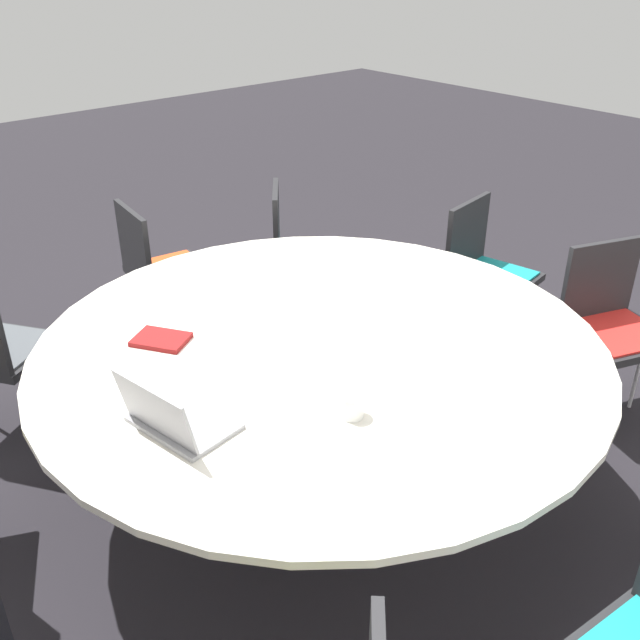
# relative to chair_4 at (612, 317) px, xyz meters

# --- Properties ---
(ground_plane) EXTENTS (16.00, 16.00, 0.00)m
(ground_plane) POSITION_rel_chair_4_xyz_m (1.47, -0.48, -0.53)
(ground_plane) COLOR black
(conference_table) EXTENTS (2.26, 2.26, 0.75)m
(conference_table) POSITION_rel_chair_4_xyz_m (1.47, -0.48, 0.13)
(conference_table) COLOR #333333
(conference_table) RESTS_ON ground_plane
(chair_4) EXTENTS (0.56, 0.55, 0.88)m
(chair_4) POSITION_rel_chair_4_xyz_m (0.00, 0.00, 0.00)
(chair_4) COLOR #262628
(chair_4) RESTS_ON ground_plane
(chair_5) EXTENTS (0.50, 0.49, 0.88)m
(chair_5) POSITION_rel_chair_4_xyz_m (-0.04, -0.80, 0.00)
(chair_5) COLOR #262628
(chair_5) RESTS_ON ground_plane
(chair_6) EXTENTS (0.60, 0.61, 0.88)m
(chair_6) POSITION_rel_chair_4_xyz_m (0.56, -1.73, 0.00)
(chair_6) COLOR #262628
(chair_6) RESTS_ON ground_plane
(chair_7) EXTENTS (0.47, 0.49, 0.88)m
(chair_7) POSITION_rel_chair_4_xyz_m (1.34, -2.02, 0.00)
(chair_7) COLOR #262628
(chair_7) RESTS_ON ground_plane
(laptop) EXTENTS (0.30, 0.38, 0.21)m
(laptop) POSITION_rel_chair_4_xyz_m (2.21, -0.36, 0.27)
(laptop) COLOR #99999E
(laptop) RESTS_ON conference_table
(spiral_notebook) EXTENTS (0.24, 0.26, 0.02)m
(spiral_notebook) POSITION_rel_chair_4_xyz_m (1.95, -0.90, 0.22)
(spiral_notebook) COLOR maroon
(spiral_notebook) RESTS_ON conference_table
(coffee_cup) EXTENTS (0.08, 0.08, 0.09)m
(coffee_cup) POSITION_rel_chair_4_xyz_m (1.72, -0.04, 0.26)
(coffee_cup) COLOR white
(coffee_cup) RESTS_ON conference_table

